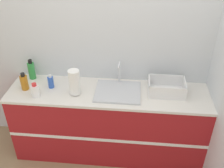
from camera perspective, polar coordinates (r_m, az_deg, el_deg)
ground_plane at (r=3.27m, az=-1.21°, el=-17.50°), size 12.00×12.00×0.00m
wall_back at (r=2.94m, az=-0.16°, el=8.35°), size 4.60×0.06×2.60m
wall_right at (r=2.79m, az=23.01°, el=4.13°), size 0.06×2.56×2.60m
counter_cabinet at (r=3.15m, az=-0.71°, el=-8.37°), size 2.23×0.58×0.89m
sink at (r=2.86m, az=1.29°, el=-1.45°), size 0.49×0.43×0.28m
paper_towel_roll at (r=2.79m, az=-8.19°, el=0.36°), size 0.12×0.12×0.29m
dish_rack at (r=2.89m, az=11.76°, el=-0.97°), size 0.39×0.27×0.15m
bottle_green at (r=3.20m, az=-17.11°, el=2.89°), size 0.08×0.08×0.24m
bottle_amber at (r=3.03m, az=-18.57°, el=0.38°), size 0.08×0.08×0.20m
bottle_white_spray at (r=2.89m, az=-16.40°, el=-1.37°), size 0.09×0.09×0.16m
bottle_blue at (r=2.99m, az=-13.19°, el=0.45°), size 0.06×0.06×0.16m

